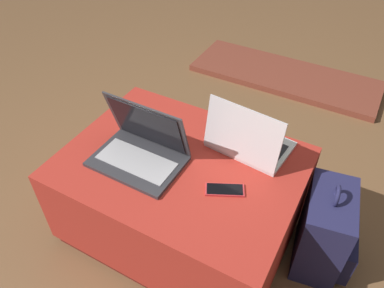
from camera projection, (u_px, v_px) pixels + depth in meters
The scene contains 7 objects.
ground_plane at pixel (183, 226), 1.87m from camera, with size 14.00×14.00×0.00m, color brown.
ottoman at pixel (182, 197), 1.71m from camera, with size 0.99×0.74×0.46m.
laptop_near at pixel (141, 149), 1.54m from camera, with size 0.37×0.26×0.26m.
laptop_far at pixel (248, 141), 1.58m from camera, with size 0.36×0.27×0.25m.
cell_phone at pixel (225, 190), 1.44m from camera, with size 0.16×0.12×0.01m.
backpack at pixel (325, 232), 1.61m from camera, with size 0.28×0.33×0.48m.
fireplace_hearth at pixel (285, 76), 2.88m from camera, with size 1.40×0.50×0.04m.
Camera 1 is at (0.58, -0.95, 1.56)m, focal length 35.00 mm.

